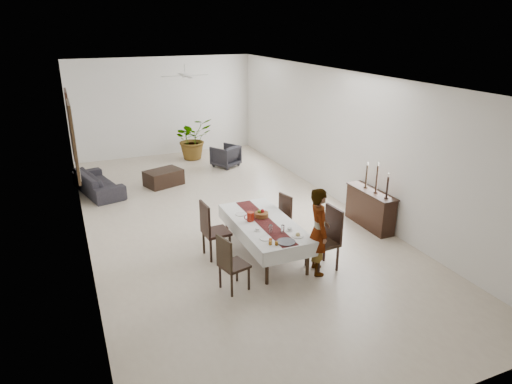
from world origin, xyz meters
name	(u,v)px	position (x,y,z in m)	size (l,w,h in m)	color
floor	(226,219)	(0.00, 0.00, 0.00)	(6.00, 12.00, 0.00)	beige
ceiling	(222,76)	(0.00, 0.00, 3.20)	(6.00, 12.00, 0.02)	white
wall_back	(164,107)	(0.00, 6.00, 1.60)	(6.00, 0.02, 3.20)	white
wall_front	(418,294)	(0.00, -6.00, 1.60)	(6.00, 0.02, 3.20)	white
wall_left	(77,168)	(-3.00, 0.00, 1.60)	(0.02, 12.00, 3.20)	white
wall_right	(342,138)	(3.00, 0.00, 1.60)	(0.02, 12.00, 3.20)	white
dining_table_top	(264,223)	(0.12, -1.85, 0.65)	(0.90, 2.15, 0.04)	black
table_leg_fl	(267,268)	(-0.28, -2.87, 0.31)	(0.06, 0.06, 0.63)	black
table_leg_fr	(308,259)	(0.51, -2.88, 0.31)	(0.06, 0.06, 0.63)	black
table_leg_bl	(227,222)	(-0.27, -0.83, 0.31)	(0.06, 0.06, 0.63)	black
table_leg_br	(262,216)	(0.52, -0.84, 0.31)	(0.06, 0.06, 0.63)	black
tablecloth_top	(264,222)	(0.12, -1.85, 0.68)	(1.06, 2.31, 0.01)	silver
tablecloth_drape_left	(238,233)	(-0.40, -1.85, 0.55)	(0.01, 2.31, 0.27)	white
tablecloth_drape_right	(289,224)	(0.64, -1.86, 0.55)	(0.01, 2.31, 0.27)	white
tablecloth_drape_near	(291,255)	(0.11, -3.01, 0.55)	(1.06, 0.01, 0.27)	silver
tablecloth_drape_far	(242,207)	(0.13, -0.70, 0.55)	(1.06, 0.01, 0.27)	white
table_runner	(264,222)	(0.12, -1.85, 0.68)	(0.31, 2.24, 0.00)	#541818
red_pitcher	(250,216)	(-0.10, -1.72, 0.77)	(0.13, 0.13, 0.18)	maroon
pitcher_handle	(247,217)	(-0.18, -1.72, 0.77)	(0.11, 0.11, 0.02)	maroon
wine_glass_near	(283,229)	(0.22, -2.44, 0.76)	(0.06, 0.06, 0.15)	silver
wine_glass_mid	(271,229)	(0.03, -2.35, 0.76)	(0.06, 0.06, 0.15)	silver
teacup_right	(290,229)	(0.38, -2.39, 0.71)	(0.08, 0.08, 0.05)	silver
saucer_right	(290,230)	(0.38, -2.39, 0.69)	(0.13, 0.13, 0.01)	white
teacup_left	(257,229)	(-0.15, -2.17, 0.71)	(0.08, 0.08, 0.05)	silver
saucer_left	(257,230)	(-0.15, -2.17, 0.69)	(0.13, 0.13, 0.01)	white
plate_near_right	(298,236)	(0.41, -2.66, 0.69)	(0.21, 0.21, 0.01)	white
bread_near_right	(298,235)	(0.41, -2.66, 0.71)	(0.08, 0.08, 0.08)	#D5B868
plate_near_left	(265,238)	(-0.15, -2.52, 0.69)	(0.21, 0.21, 0.01)	white
plate_far_left	(241,214)	(-0.16, -1.36, 0.69)	(0.21, 0.21, 0.01)	silver
serving_tray	(286,242)	(0.11, -2.80, 0.69)	(0.32, 0.32, 0.02)	#39393D
jam_jar_a	(276,243)	(-0.08, -2.82, 0.72)	(0.06, 0.06, 0.07)	brown
jam_jar_b	(270,243)	(-0.17, -2.77, 0.72)	(0.06, 0.06, 0.07)	#8B5414
jam_jar_c	(271,240)	(-0.13, -2.68, 0.72)	(0.06, 0.06, 0.07)	#983E16
fruit_basket	(262,215)	(0.17, -1.63, 0.73)	(0.27, 0.27, 0.09)	brown
fruit_red	(262,211)	(0.19, -1.61, 0.79)	(0.08, 0.08, 0.08)	maroon
fruit_green	(259,211)	(0.13, -1.60, 0.79)	(0.07, 0.07, 0.07)	olive
chair_right_near_seat	(322,243)	(0.86, -2.77, 0.51)	(0.49, 0.49, 0.06)	black
chair_right_near_leg_fl	(337,259)	(1.07, -2.96, 0.24)	(0.05, 0.05, 0.48)	black
chair_right_near_leg_fr	(324,249)	(1.05, -2.56, 0.24)	(0.05, 0.05, 0.48)	black
chair_right_near_leg_bl	(319,264)	(0.67, -2.99, 0.24)	(0.05, 0.05, 0.48)	black
chair_right_near_leg_br	(306,254)	(0.65, -2.59, 0.24)	(0.05, 0.05, 0.48)	black
chair_right_near_back	(334,223)	(1.08, -2.76, 0.85)	(0.49, 0.04, 0.62)	black
chair_right_far_seat	(278,220)	(0.66, -1.38, 0.41)	(0.40, 0.40, 0.04)	black
chair_right_far_leg_fl	(289,231)	(0.85, -1.49, 0.20)	(0.04, 0.04, 0.39)	black
chair_right_far_leg_fr	(279,226)	(0.78, -1.18, 0.20)	(0.04, 0.04, 0.39)	black
chair_right_far_leg_bl	(277,235)	(0.54, -1.57, 0.20)	(0.04, 0.04, 0.39)	black
chair_right_far_leg_br	(267,229)	(0.46, -1.26, 0.20)	(0.04, 0.04, 0.39)	black
chair_right_far_back	(285,206)	(0.83, -1.33, 0.68)	(0.40, 0.04, 0.50)	black
chair_left_near_seat	(234,265)	(-0.84, -2.79, 0.44)	(0.42, 0.42, 0.05)	black
chair_left_near_leg_fl	(220,277)	(-1.05, -2.66, 0.21)	(0.04, 0.04, 0.42)	black
chair_left_near_leg_fr	(232,285)	(-0.97, -3.00, 0.21)	(0.04, 0.04, 0.42)	black
chair_left_near_leg_bl	(237,270)	(-0.72, -2.58, 0.21)	(0.04, 0.04, 0.42)	black
chair_left_near_leg_br	(249,279)	(-0.63, -2.91, 0.21)	(0.04, 0.04, 0.42)	black
chair_left_near_back	(224,253)	(-1.03, -2.84, 0.73)	(0.42, 0.04, 0.54)	black
chair_left_far_seat	(216,232)	(-0.74, -1.56, 0.49)	(0.47, 0.47, 0.05)	black
chair_left_far_leg_fl	(204,242)	(-0.95, -1.38, 0.23)	(0.05, 0.05, 0.47)	black
chair_left_far_leg_fr	(211,251)	(-0.92, -1.77, 0.23)	(0.05, 0.05, 0.47)	black
chair_left_far_leg_bl	(222,239)	(-0.56, -1.36, 0.23)	(0.05, 0.05, 0.47)	black
chair_left_far_leg_br	(230,247)	(-0.54, -1.74, 0.23)	(0.05, 0.05, 0.47)	black
chair_left_far_back	(205,219)	(-0.96, -1.58, 0.81)	(0.47, 0.04, 0.60)	black
woman	(319,231)	(0.73, -2.84, 0.80)	(0.58, 0.38, 1.60)	#9C9FA5
sideboard_body	(370,209)	(2.78, -1.58, 0.40)	(0.35, 1.33, 0.80)	black
sideboard_top	(372,191)	(2.78, -1.58, 0.81)	(0.39, 1.38, 0.03)	black
candlestick_near_base	(386,198)	(2.78, -2.07, 0.84)	(0.09, 0.09, 0.03)	black
candlestick_near_shaft	(387,187)	(2.78, -2.07, 1.07)	(0.04, 0.04, 0.44)	black
candlestick_near_candle	(389,175)	(2.78, -2.07, 1.33)	(0.03, 0.03, 0.07)	white
candlestick_mid_base	(376,192)	(2.78, -1.71, 0.84)	(0.09, 0.09, 0.03)	black
candlestick_mid_shaft	(377,179)	(2.78, -1.71, 1.14)	(0.04, 0.04, 0.57)	black
candlestick_mid_candle	(378,164)	(2.78, -1.71, 1.46)	(0.03, 0.03, 0.07)	silver
candlestick_far_base	(366,187)	(2.78, -1.36, 0.84)	(0.09, 0.09, 0.03)	black
candlestick_far_shaft	(367,176)	(2.78, -1.36, 1.09)	(0.04, 0.04, 0.49)	black
candlestick_far_candle	(368,164)	(2.78, -1.36, 1.37)	(0.03, 0.03, 0.07)	beige
sofa	(98,182)	(-2.50, 2.95, 0.29)	(1.96, 0.77, 0.57)	#2C292E
armchair	(226,156)	(1.37, 3.85, 0.33)	(0.71, 0.73, 0.67)	#28262B
coffee_table	(164,178)	(-0.79, 2.86, 0.21)	(0.96, 0.64, 0.43)	black
potted_plant	(193,138)	(0.69, 5.09, 0.67)	(1.21, 1.05, 1.34)	#2E5723
mirror_frame_near	(74,142)	(-2.96, 2.20, 1.60)	(0.06, 1.05, 1.85)	black
mirror_glass_near	(75,142)	(-2.92, 2.20, 1.60)	(0.01, 0.90, 1.70)	silver
mirror_frame_far	(70,124)	(-2.96, 4.30, 1.60)	(0.06, 1.05, 1.85)	black
mirror_glass_far	(71,124)	(-2.92, 4.30, 1.60)	(0.01, 0.90, 1.70)	silver
fan_rod	(185,68)	(0.00, 3.00, 3.10)	(0.04, 0.04, 0.20)	silver
fan_hub	(185,76)	(0.00, 3.00, 2.90)	(0.16, 0.16, 0.08)	white
fan_blade_n	(182,74)	(0.00, 3.35, 2.90)	(0.10, 0.55, 0.01)	white
fan_blade_s	(189,77)	(0.00, 2.65, 2.90)	(0.10, 0.55, 0.01)	silver
fan_blade_e	(198,75)	(0.35, 3.00, 2.90)	(0.55, 0.10, 0.01)	silver
fan_blade_w	(172,76)	(-0.35, 3.00, 2.90)	(0.55, 0.10, 0.01)	silver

